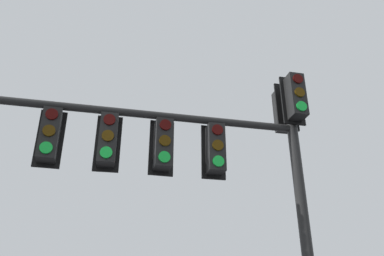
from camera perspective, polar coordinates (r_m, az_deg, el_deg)
The scene contains 1 object.
signal_mast_assembly at distance 7.01m, azimuth 3.21°, elevation -3.86°, with size 2.47×5.52×6.25m.
Camera 1 is at (-4.03, 5.65, 1.94)m, focal length 36.68 mm.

